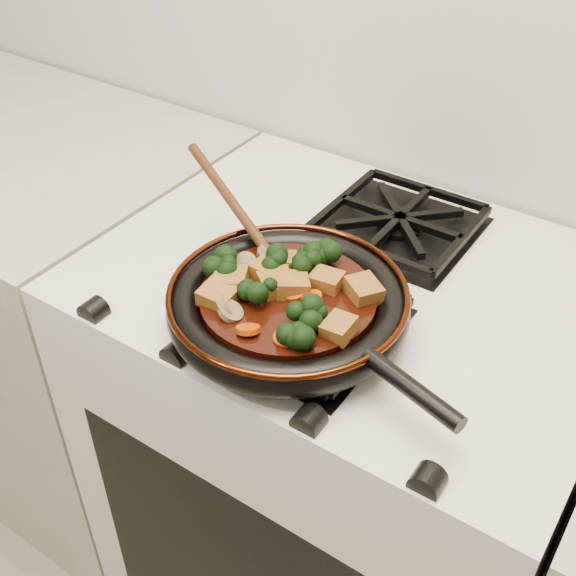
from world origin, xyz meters
The scene contains 32 objects.
stove centered at (0.00, 1.69, 0.45)m, with size 0.76×0.60×0.90m, color silver.
burner_grate_front centered at (0.00, 1.55, 0.91)m, with size 0.23×0.23×0.03m, color black, non-canonical shape.
burner_grate_back centered at (0.00, 1.83, 0.91)m, with size 0.23×0.23×0.03m, color black, non-canonical shape.
skillet centered at (-0.01, 1.53, 0.94)m, with size 0.44×0.32×0.05m.
braising_sauce centered at (-0.01, 1.53, 0.95)m, with size 0.23×0.23×0.02m, color black.
tofu_cube_0 centered at (0.02, 1.58, 0.97)m, with size 0.04×0.03×0.02m, color brown.
tofu_cube_1 centered at (-0.08, 1.47, 0.97)m, with size 0.04×0.04×0.02m, color brown.
tofu_cube_2 centered at (-0.04, 1.59, 0.97)m, with size 0.04×0.04×0.02m, color brown.
tofu_cube_3 centered at (0.07, 1.59, 0.97)m, with size 0.04×0.04×0.02m, color brown.
tofu_cube_4 centered at (-0.08, 1.51, 0.97)m, with size 0.04×0.04×0.02m, color brown.
tofu_cube_5 centered at (0.08, 1.51, 0.97)m, with size 0.04×0.03×0.02m, color brown.
tofu_cube_6 centered at (-0.01, 1.55, 0.97)m, with size 0.04×0.04×0.02m, color brown.
tofu_cube_7 centered at (-0.06, 1.55, 0.97)m, with size 0.04×0.04×0.02m, color brown.
tofu_cube_8 centered at (-0.03, 1.54, 0.97)m, with size 0.04×0.04×0.02m, color brown.
broccoli_floret_0 centered at (0.04, 1.51, 0.97)m, with size 0.06×0.06×0.05m, color black, non-canonical shape.
broccoli_floret_1 centered at (-0.06, 1.56, 0.97)m, with size 0.06×0.06×0.06m, color black, non-canonical shape.
broccoli_floret_2 centered at (-0.04, 1.50, 0.97)m, with size 0.06×0.06×0.05m, color black, non-canonical shape.
broccoli_floret_3 centered at (-0.11, 1.53, 0.97)m, with size 0.06×0.06×0.05m, color black, non-canonical shape.
broccoli_floret_4 centered at (0.05, 1.46, 0.97)m, with size 0.06×0.06×0.05m, color black, non-canonical shape.
broccoli_floret_5 centered at (-0.01, 1.61, 0.97)m, with size 0.06×0.06×0.06m, color black, non-canonical shape.
broccoli_floret_6 centered at (-0.03, 1.59, 0.97)m, with size 0.06×0.06×0.05m, color black, non-canonical shape.
carrot_coin_0 centered at (-0.01, 1.54, 0.96)m, with size 0.03×0.03×0.01m, color #B93305.
carrot_coin_1 centered at (0.02, 1.54, 0.96)m, with size 0.03×0.03×0.01m, color #B93305.
carrot_coin_2 centered at (0.03, 1.46, 0.96)m, with size 0.03×0.03×0.01m, color #B93305.
carrot_coin_3 centered at (-0.03, 1.53, 0.96)m, with size 0.03×0.03×0.01m, color #B93305.
carrot_coin_4 centered at (-0.01, 1.45, 0.96)m, with size 0.03×0.03×0.01m, color #B93305.
mushroom_slice_0 centered at (-0.06, 1.46, 0.97)m, with size 0.04×0.04×0.01m, color brown.
mushroom_slice_1 centered at (-0.09, 1.55, 0.97)m, with size 0.03×0.03×0.01m, color brown.
mushroom_slice_2 centered at (-0.08, 1.59, 0.97)m, with size 0.04×0.04×0.01m, color brown.
mushroom_slice_3 centered at (-0.08, 1.49, 0.97)m, with size 0.04×0.04×0.01m, color brown.
mushroom_slice_4 centered at (-0.05, 1.46, 0.97)m, with size 0.03×0.03×0.01m, color brown.
wooden_spoon centered at (-0.13, 1.61, 0.98)m, with size 0.15×0.09×0.24m.
Camera 1 is at (0.39, 0.94, 1.54)m, focal length 45.00 mm.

